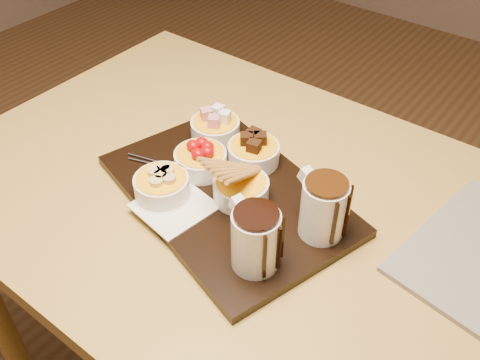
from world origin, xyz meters
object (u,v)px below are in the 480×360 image
Objects in this scene: pitcher_milk_chocolate at (323,209)px; bowl_strawberries at (201,161)px; pitcher_dark_chocolate at (256,240)px; serving_board at (227,194)px; dining_table at (250,232)px.

bowl_strawberries is at bearing -163.61° from pitcher_milk_chocolate.
bowl_strawberries is at bearing 167.35° from pitcher_dark_chocolate.
pitcher_dark_chocolate reaches higher than serving_board.
dining_table is 0.17m from bowl_strawberries.
bowl_strawberries is at bearing -176.42° from serving_board.
pitcher_milk_chocolate is at bearing 21.80° from serving_board.
dining_table is 11.56× the size of pitcher_dark_chocolate.
serving_board is at bearing -13.19° from bowl_strawberries.
dining_table is 12.00× the size of bowl_strawberries.
serving_board is at bearing -133.06° from dining_table.
pitcher_dark_chocolate is at bearing -51.24° from dining_table.
pitcher_dark_chocolate is at bearing -19.98° from serving_board.
pitcher_milk_chocolate is at bearing -0.37° from bowl_strawberries.
bowl_strawberries is 0.25m from pitcher_dark_chocolate.
dining_table is 2.61× the size of serving_board.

